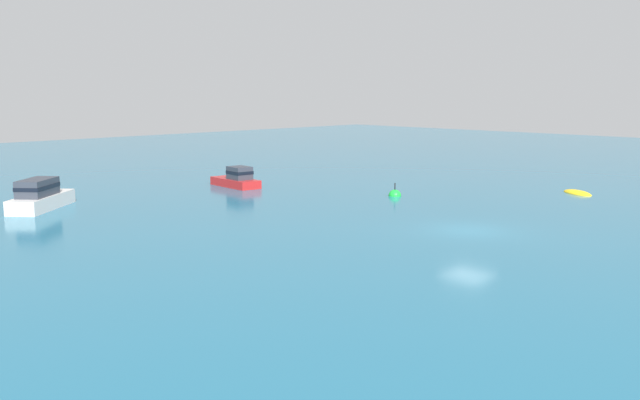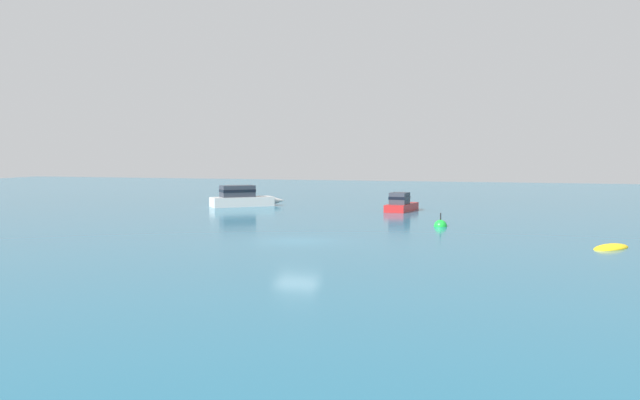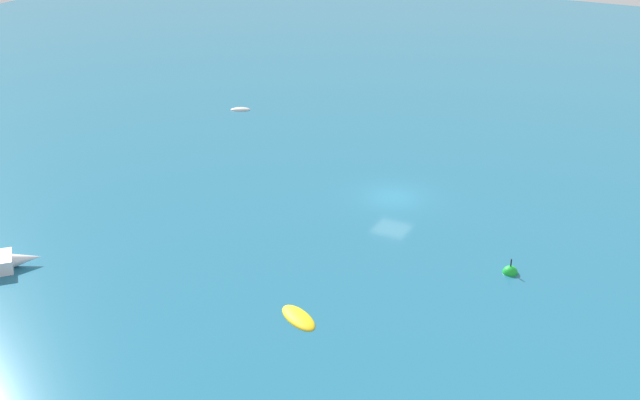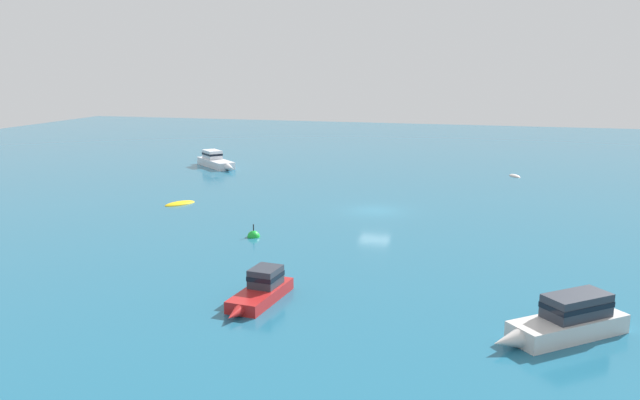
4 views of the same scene
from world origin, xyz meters
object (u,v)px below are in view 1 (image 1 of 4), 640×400
at_px(powerboat, 42,196).
at_px(rib, 577,193).
at_px(channel_buoy, 395,196).
at_px(launch, 236,179).

distance_m(powerboat, rib, 36.42).
xyz_separation_m(rib, channel_buoy, (10.15, -8.55, 0.00)).
xyz_separation_m(launch, rib, (-15.05, 20.18, -0.59)).
height_order(launch, rib, launch).
height_order(launch, powerboat, powerboat).
bearing_deg(rib, launch, -111.75).
bearing_deg(channel_buoy, powerboat, -31.99).
relative_size(launch, channel_buoy, 4.26).
bearing_deg(rib, powerboat, -93.41).
xyz_separation_m(powerboat, rib, (-29.85, 20.85, -0.79)).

